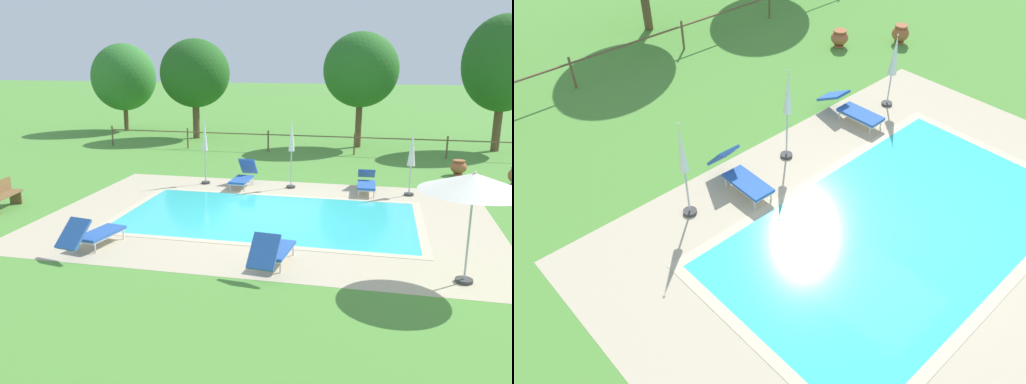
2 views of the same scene
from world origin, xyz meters
TOP-DOWN VIEW (x-y plane):
  - ground_plane at (0.00, 0.00)m, footprint 160.00×160.00m
  - pool_deck_paving at (0.00, 0.00)m, footprint 12.90×9.20m
  - swimming_pool_water at (0.00, 0.00)m, footprint 8.44×4.74m
  - pool_coping_rim at (0.00, 0.00)m, footprint 8.92×5.22m
  - sun_lounger_north_near_steps at (2.73, 3.69)m, footprint 0.66×2.08m
  - sun_lounger_north_mid at (0.89, -3.79)m, footprint 0.79×1.97m
  - sun_lounger_north_far at (-1.65, 3.51)m, footprint 0.65×1.92m
  - sun_lounger_north_end at (-3.65, -3.60)m, footprint 0.94×2.03m
  - patio_umbrella_open_foreground at (4.97, -3.73)m, footprint 2.18×2.18m
  - patio_umbrella_closed_row_west at (-3.13, 3.61)m, footprint 0.32×0.32m
  - patio_umbrella_closed_row_mid_west at (0.07, 3.68)m, footprint 0.32×0.32m
  - patio_umbrella_closed_row_centre at (4.17, 3.50)m, footprint 0.32×0.32m
  - wooden_bench_lawn_side at (-8.19, -1.06)m, footprint 0.63×1.54m
  - terracotta_urn_near_fence at (6.23, 7.24)m, footprint 0.63×0.63m
  - perimeter_fence at (-0.15, 10.91)m, footprint 21.18×0.08m
  - tree_far_west at (8.78, 13.64)m, footprint 3.91×3.91m
  - tree_west_mid at (-7.23, 14.45)m, footprint 3.94×3.94m
  - tree_centre at (-12.62, 16.45)m, footprint 4.00×4.00m
  - tree_east_mid at (2.02, 13.30)m, footprint 3.79×3.79m

SIDE VIEW (x-z plane):
  - ground_plane at x=0.00m, z-range 0.00..0.00m
  - pool_deck_paving at x=0.00m, z-range 0.00..0.01m
  - swimming_pool_water at x=0.00m, z-range 0.00..0.01m
  - pool_coping_rim at x=0.00m, z-range 0.01..0.01m
  - terracotta_urn_near_fence at x=6.23m, z-range 0.03..0.64m
  - sun_lounger_north_near_steps at x=2.73m, z-range -0.01..0.71m
  - sun_lounger_north_end at x=-3.65m, z-range -0.07..0.83m
  - sun_lounger_north_mid at x=0.89m, z-range -0.08..0.85m
  - sun_lounger_north_far at x=-1.65m, z-range -0.09..0.86m
  - wooden_bench_lawn_side at x=-8.19m, z-range 0.03..0.90m
  - perimeter_fence at x=-0.15m, z-range 0.18..1.23m
  - patio_umbrella_closed_row_centre at x=4.17m, z-range 0.34..2.58m
  - patio_umbrella_closed_row_west at x=-3.13m, z-range 0.30..2.78m
  - patio_umbrella_closed_row_mid_west at x=0.07m, z-range 0.37..2.88m
  - patio_umbrella_open_foreground at x=4.97m, z-range 0.95..3.34m
  - tree_centre at x=-12.62m, z-range 0.64..6.04m
  - tree_west_mid at x=-7.23m, z-range 0.87..6.46m
  - tree_east_mid at x=2.02m, z-range 1.02..6.85m
  - tree_far_west at x=8.78m, z-range 0.96..7.56m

